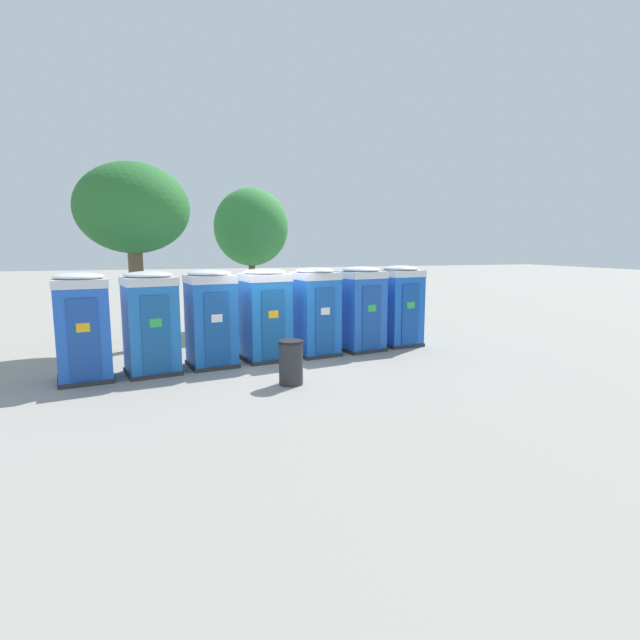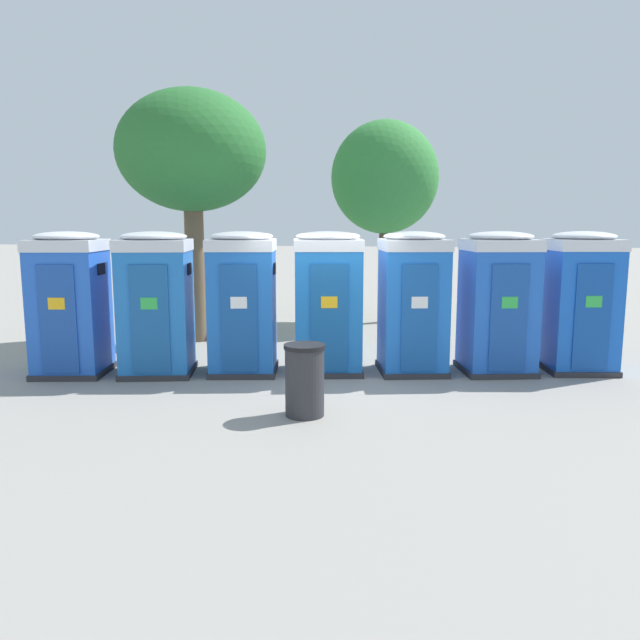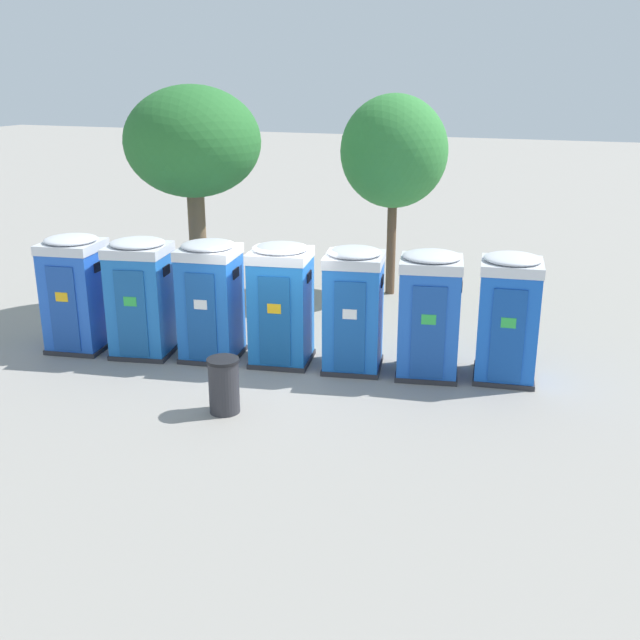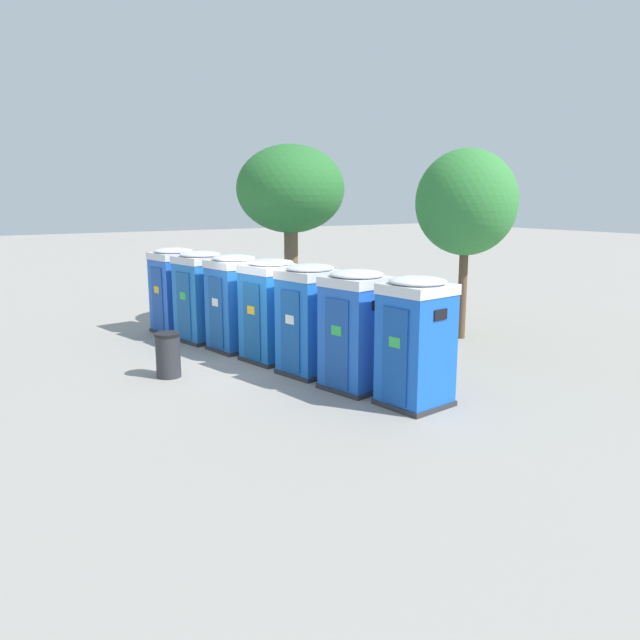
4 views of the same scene
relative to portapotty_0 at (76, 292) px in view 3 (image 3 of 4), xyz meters
The scene contains 11 objects.
ground_plane 4.75m from the portapotty_0, ahead, with size 120.00×120.00×0.00m, color gray.
portapotty_0 is the anchor object (origin of this frame).
portapotty_1 1.52m from the portapotty_0, ahead, with size 1.45×1.42×2.54m.
portapotty_2 3.05m from the portapotty_0, 10.53° to the left, with size 1.36×1.37×2.54m.
portapotty_3 4.57m from the portapotty_0, 10.50° to the left, with size 1.41×1.39×2.54m.
portapotty_4 6.09m from the portapotty_0, ahead, with size 1.38×1.40×2.54m.
portapotty_5 7.62m from the portapotty_0, ahead, with size 1.44×1.42×2.54m.
portapotty_6 9.14m from the portapotty_0, ahead, with size 1.33×1.34×2.54m.
street_tree_0 4.60m from the portapotty_0, 71.66° to the left, with size 3.28×3.28×5.57m.
street_tree_1 8.83m from the portapotty_0, 51.87° to the left, with size 2.82×2.82×5.33m.
trash_can 4.94m from the portapotty_0, 21.84° to the right, with size 0.58×0.58×1.02m.
Camera 3 is at (5.95, -13.19, 5.80)m, focal length 42.00 mm.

